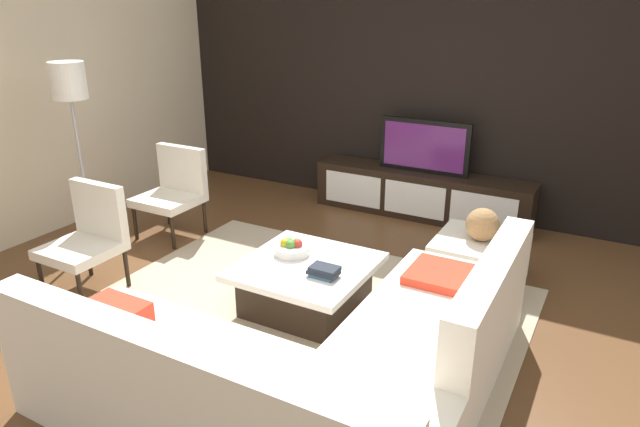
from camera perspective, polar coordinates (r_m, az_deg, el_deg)
ground_plane at (r=4.32m, az=-0.90°, el=-10.39°), size 14.00×14.00×0.00m
feature_wall_back at (r=6.23m, az=11.76°, el=12.78°), size 6.40×0.12×2.80m
side_wall_left at (r=6.13m, az=-27.40°, el=10.78°), size 0.12×5.20×2.80m
area_rug at (r=4.36m, az=-2.06°, el=-10.00°), size 3.20×2.57×0.01m
media_console at (r=6.21m, az=10.13°, el=1.93°), size 2.34×0.43×0.50m
television at (r=6.06m, az=10.45°, el=6.66°), size 0.97×0.06×0.56m
sectional_couch at (r=3.33m, az=-0.54°, el=-15.26°), size 2.37×2.38×0.82m
coffee_table at (r=4.33m, az=-1.41°, el=-7.18°), size 0.95×0.96×0.38m
accent_chair_near at (r=4.87m, az=-22.22°, el=-1.82°), size 0.53×0.54×0.87m
floor_lamp at (r=5.52m, az=-23.83°, el=10.90°), size 0.30×0.30×1.72m
ottoman at (r=4.86m, az=15.64°, el=-4.73°), size 0.70×0.70×0.40m
fruit_bowl at (r=4.39m, az=-2.83°, el=-3.46°), size 0.28×0.28×0.13m
accent_chair_far at (r=5.78m, az=-14.43°, el=2.62°), size 0.57×0.54×0.87m
decorative_ball at (r=4.73m, az=16.04°, el=-1.07°), size 0.27×0.27×0.27m
book_stack at (r=4.05m, az=0.40°, el=-5.85°), size 0.22×0.14×0.08m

